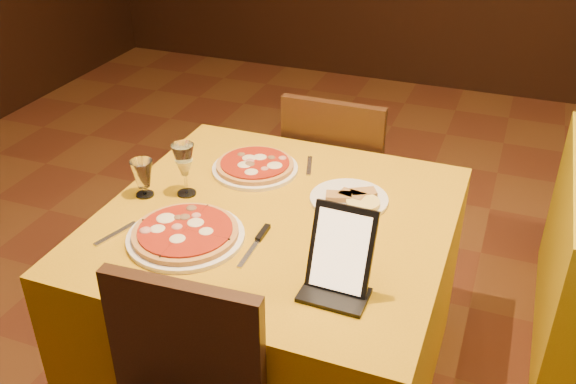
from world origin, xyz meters
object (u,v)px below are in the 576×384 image
(chair_main_far, at_px, (343,182))
(pizza_near, at_px, (186,234))
(pizza_far, at_px, (255,167))
(tablet, at_px, (341,250))
(wine_glass, at_px, (185,169))
(main_table, at_px, (277,306))
(water_glass, at_px, (143,179))

(chair_main_far, distance_m, pizza_near, 1.07)
(pizza_far, xyz_separation_m, tablet, (0.48, -0.52, 0.10))
(wine_glass, bearing_deg, pizza_far, 57.49)
(wine_glass, relative_size, tablet, 0.78)
(pizza_far, bearing_deg, pizza_near, -92.94)
(chair_main_far, xyz_separation_m, wine_glass, (-0.33, -0.77, 0.39))
(main_table, bearing_deg, pizza_far, 125.55)
(chair_main_far, distance_m, tablet, 1.17)
(water_glass, bearing_deg, pizza_far, 46.55)
(water_glass, xyz_separation_m, tablet, (0.76, -0.23, 0.06))
(pizza_near, bearing_deg, pizza_far, 87.06)
(pizza_far, distance_m, tablet, 0.72)
(wine_glass, xyz_separation_m, tablet, (0.63, -0.29, 0.03))
(wine_glass, bearing_deg, main_table, -3.33)
(chair_main_far, relative_size, tablet, 3.73)
(pizza_far, bearing_deg, chair_main_far, 71.16)
(pizza_far, distance_m, water_glass, 0.41)
(pizza_far, height_order, tablet, tablet)
(main_table, bearing_deg, water_glass, -175.24)
(tablet, bearing_deg, pizza_far, 133.95)
(wine_glass, bearing_deg, water_glass, -155.70)
(chair_main_far, bearing_deg, main_table, 90.08)
(pizza_far, bearing_deg, tablet, -47.59)
(tablet, bearing_deg, water_glass, 164.69)
(main_table, height_order, pizza_near, pizza_near)
(wine_glass, distance_m, tablet, 0.69)
(main_table, height_order, chair_main_far, chair_main_far)
(chair_main_far, height_order, pizza_near, chair_main_far)
(pizza_near, height_order, pizza_far, same)
(pizza_far, bearing_deg, main_table, -54.45)
(pizza_near, xyz_separation_m, tablet, (0.50, -0.05, 0.10))
(chair_main_far, bearing_deg, pizza_near, 78.49)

